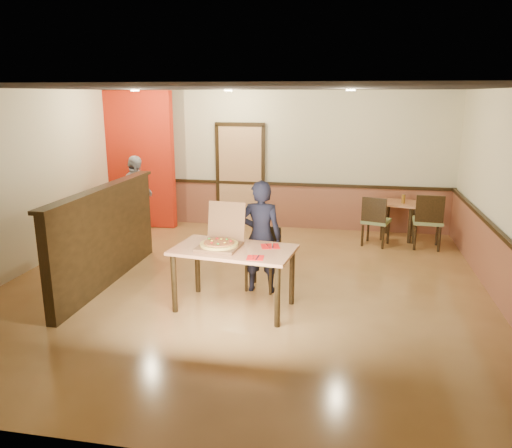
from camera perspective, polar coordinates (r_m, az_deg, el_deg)
The scene contains 26 objects.
floor at distance 7.32m, azimuth -1.46°, elevation -7.20°, with size 7.00×7.00×0.00m, color #B48046.
ceiling at distance 6.79m, azimuth -1.62°, elevation 15.29°, with size 7.00×7.00×0.00m, color black.
wall_back at distance 10.32m, azimuth 2.61°, elevation 7.29°, with size 7.00×7.00×0.00m, color beige.
wall_left at distance 8.38m, azimuth -25.69°, elevation 4.12°, with size 7.00×7.00×0.00m, color beige.
wainscot_back at distance 10.46m, azimuth 2.53°, elevation 2.10°, with size 7.00×0.04×0.90m, color brown.
chair_rail_back at distance 10.35m, azimuth 2.54°, elevation 4.61°, with size 7.00×0.06×0.06m, color black.
wainscot_right at distance 7.30m, azimuth 26.32°, elevation -5.08°, with size 0.04×7.00×0.90m, color brown.
chair_rail_right at distance 7.16m, azimuth 26.59°, elevation -1.53°, with size 0.06×7.00×0.06m, color black.
back_door at distance 10.48m, azimuth -1.79°, elevation 5.47°, with size 0.90×0.06×2.10m, color tan.
booth_partition at distance 7.57m, azimuth -16.81°, elevation -1.22°, with size 0.20×3.10×1.44m.
red_accent_panel at distance 10.65m, azimuth -13.54°, elevation 7.13°, with size 1.60×0.20×2.78m, color #B2200C.
spot_a at distance 9.23m, azimuth -13.66°, elevation 14.62°, with size 0.14×0.14×0.02m, color beige.
spot_b at distance 9.41m, azimuth -3.19°, elevation 14.99°, with size 0.14×0.14×0.02m, color beige.
spot_c at distance 8.13m, azimuth 10.77°, elevation 14.81°, with size 0.14×0.14×0.02m, color beige.
main_table at distance 6.40m, azimuth -2.55°, elevation -3.74°, with size 1.62×1.06×0.82m.
diner_chair at distance 7.16m, azimuth 0.92°, elevation -3.60°, with size 0.50×0.50×0.88m.
side_chair_left at distance 9.35m, azimuth 13.48°, elevation 0.54°, with size 0.57×0.57×0.93m.
side_chair_right at distance 9.42m, azimuth 19.07°, elevation 0.53°, with size 0.53×0.53×1.01m.
side_table at distance 9.97m, azimuth 16.05°, elevation 1.46°, with size 0.81×0.81×0.72m.
diner at distance 6.94m, azimuth 0.56°, elevation -1.47°, with size 0.58×0.38×1.59m, color black.
passerby at distance 9.83m, azimuth -13.58°, elevation 2.98°, with size 0.94×0.39×1.60m, color #94949C.
pizza_box at distance 6.42m, azimuth -4.08°, elevation -2.04°, with size 0.56×0.64×0.54m.
pizza at distance 6.37m, azimuth -4.24°, elevation -2.31°, with size 0.49×0.49×0.03m, color gold.
napkin_near at distance 6.00m, azimuth -0.10°, elevation -3.87°, with size 0.22×0.22×0.01m.
napkin_far at distance 6.44m, azimuth 1.63°, elevation -2.56°, with size 0.29×0.29×0.01m.
condiment at distance 9.82m, azimuth 16.50°, elevation 2.76°, with size 0.07×0.07×0.17m, color brown.
Camera 1 is at (1.45, -6.63, 2.73)m, focal length 35.00 mm.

